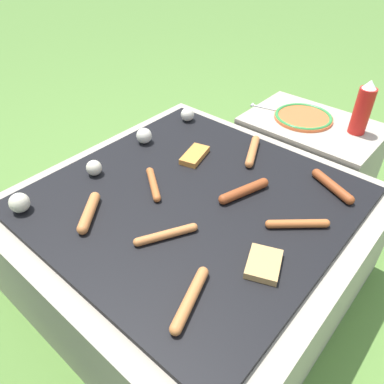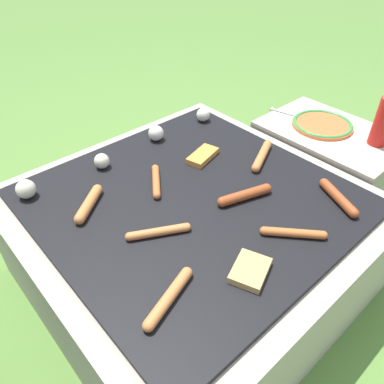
# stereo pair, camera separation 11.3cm
# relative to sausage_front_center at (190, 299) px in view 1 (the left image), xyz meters

# --- Properties ---
(ground_plane) EXTENTS (14.00, 14.00, 0.00)m
(ground_plane) POSITION_rel_sausage_front_center_xyz_m (0.29, 0.24, -0.40)
(ground_plane) COLOR #567F38
(grill) EXTENTS (0.99, 0.99, 0.39)m
(grill) POSITION_rel_sausage_front_center_xyz_m (0.29, 0.24, -0.21)
(grill) COLOR #A89E8C
(grill) RESTS_ON ground_plane
(side_ledge) EXTENTS (0.36, 0.53, 0.39)m
(side_ledge) POSITION_rel_sausage_front_center_xyz_m (0.97, 0.18, -0.21)
(side_ledge) COLOR #A89E8C
(side_ledge) RESTS_ON ground_plane
(sausage_front_right) EXTENTS (0.18, 0.08, 0.03)m
(sausage_front_right) POSITION_rel_sausage_front_center_xyz_m (0.40, 0.13, 0.00)
(sausage_front_right) COLOR #93421E
(sausage_front_right) RESTS_ON grill
(sausage_mid_left) EXTENTS (0.14, 0.12, 0.03)m
(sausage_mid_left) POSITION_rel_sausage_front_center_xyz_m (0.03, 0.41, 0.00)
(sausage_mid_left) COLOR #C6753D
(sausage_mid_left) RESTS_ON grill
(sausage_back_left) EXTENTS (0.13, 0.14, 0.02)m
(sausage_back_left) POSITION_rel_sausage_front_center_xyz_m (0.38, -0.06, -0.00)
(sausage_back_left) COLOR #B7602D
(sausage_back_left) RESTS_ON grill
(sausage_front_left) EXTENTS (0.11, 0.14, 0.02)m
(sausage_front_left) POSITION_rel_sausage_front_center_xyz_m (0.25, 0.37, -0.00)
(sausage_front_left) COLOR #B7602D
(sausage_front_left) RESTS_ON grill
(sausage_front_center) EXTENTS (0.18, 0.08, 0.03)m
(sausage_front_center) POSITION_rel_sausage_front_center_xyz_m (0.00, 0.00, 0.00)
(sausage_front_center) COLOR #C6753D
(sausage_front_center) RESTS_ON grill
(sausage_back_right) EXTENTS (0.16, 0.10, 0.02)m
(sausage_back_right) POSITION_rel_sausage_front_center_xyz_m (0.11, 0.18, -0.00)
(sausage_back_right) COLOR #C6753D
(sausage_back_right) RESTS_ON grill
(sausage_back_center) EXTENTS (0.18, 0.10, 0.03)m
(sausage_back_center) POSITION_rel_sausage_front_center_xyz_m (0.61, 0.24, 0.00)
(sausage_back_center) COLOR #C6753D
(sausage_back_center) RESTS_ON grill
(sausage_mid_right) EXTENTS (0.09, 0.17, 0.03)m
(sausage_mid_right) POSITION_rel_sausage_front_center_xyz_m (0.60, -0.06, 0.00)
(sausage_mid_right) COLOR #93421E
(sausage_mid_right) RESTS_ON grill
(bread_slice_left) EXTENTS (0.14, 0.09, 0.02)m
(bread_slice_left) POSITION_rel_sausage_front_center_xyz_m (0.46, 0.38, -0.00)
(bread_slice_left) COLOR #D18438
(bread_slice_left) RESTS_ON grill
(bread_slice_center) EXTENTS (0.13, 0.11, 0.02)m
(bread_slice_center) POSITION_rel_sausage_front_center_xyz_m (0.20, -0.07, -0.00)
(bread_slice_center) COLOR tan
(bread_slice_center) RESTS_ON grill
(mushroom_row) EXTENTS (0.79, 0.08, 0.06)m
(mushroom_row) POSITION_rel_sausage_front_center_xyz_m (0.27, 0.58, 0.01)
(mushroom_row) COLOR beige
(mushroom_row) RESTS_ON grill
(plate_colorful) EXTENTS (0.24, 0.24, 0.02)m
(plate_colorful) POSITION_rel_sausage_front_center_xyz_m (0.97, 0.23, -0.01)
(plate_colorful) COLOR orange
(plate_colorful) RESTS_ON side_ledge
(condiment_bottle) EXTENTS (0.06, 0.06, 0.21)m
(condiment_bottle) POSITION_rel_sausage_front_center_xyz_m (1.01, 0.02, 0.09)
(condiment_bottle) COLOR red
(condiment_bottle) RESTS_ON side_ledge
(fork_utensil) EXTENTS (0.06, 0.19, 0.01)m
(fork_utensil) POSITION_rel_sausage_front_center_xyz_m (0.95, 0.38, -0.01)
(fork_utensil) COLOR silver
(fork_utensil) RESTS_ON side_ledge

